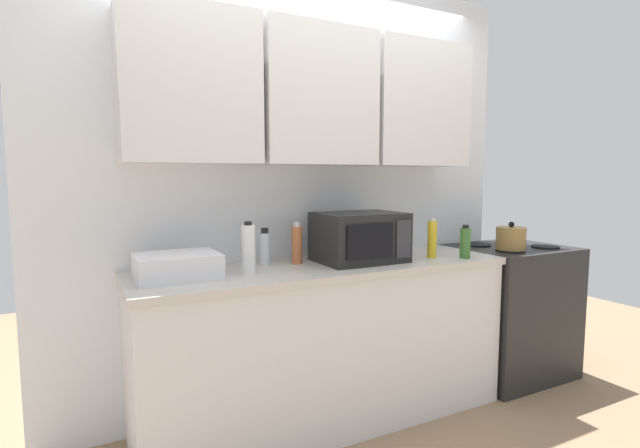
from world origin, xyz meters
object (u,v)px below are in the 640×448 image
dish_rack (177,266)px  bottle_white_jar (248,249)px  kettle (511,238)px  stove_range (508,310)px  microwave (360,237)px  bottle_yellow_mustard (432,239)px  bottle_spice_jar (297,244)px  bottle_clear_tall (265,247)px  bottle_green_oil (465,243)px

dish_rack → bottle_white_jar: bearing=-8.6°
kettle → dish_rack: bearing=175.6°
stove_range → bottle_white_jar: 1.99m
microwave → bottle_yellow_mustard: 0.46m
kettle → bottle_white_jar: bearing=176.4°
dish_rack → bottle_yellow_mustard: size_ratio=1.60×
bottle_yellow_mustard → bottle_white_jar: bearing=177.1°
bottle_spice_jar → bottle_yellow_mustard: (0.80, -0.19, 0.01)m
microwave → bottle_yellow_mustard: size_ratio=2.02×
bottle_clear_tall → bottle_white_jar: bearing=-129.7°
microwave → bottle_spice_jar: microwave is taller
bottle_spice_jar → bottle_green_oil: size_ratio=1.17×
microwave → bottle_white_jar: bearing=-176.5°
kettle → bottle_white_jar: 1.74m
microwave → dish_rack: size_ratio=1.26×
microwave → bottle_yellow_mustard: microwave is taller
bottle_yellow_mustard → bottle_clear_tall: 1.00m
bottle_clear_tall → bottle_white_jar: 0.25m
bottle_white_jar → kettle: bearing=-3.6°
stove_range → bottle_white_jar: (-1.91, -0.03, 0.57)m
dish_rack → bottle_clear_tall: bottle_clear_tall is taller
bottle_clear_tall → bottle_green_oil: (1.13, -0.35, -0.00)m
dish_rack → bottle_white_jar: size_ratio=1.44×
bottle_white_jar → bottle_green_oil: bearing=-7.0°
bottle_clear_tall → bottle_green_oil: bearing=-17.1°
kettle → bottle_green_oil: (-0.44, -0.05, 0.01)m
kettle → microwave: bearing=171.9°
bottle_yellow_mustard → bottle_white_jar: size_ratio=0.90×
stove_range → bottle_green_oil: bearing=-162.9°
stove_range → bottle_green_oil: bottle_green_oil is taller
bottle_green_oil → bottle_yellow_mustard: bearing=148.6°
microwave → bottle_spice_jar: 0.36m
microwave → bottle_green_oil: microwave is taller
bottle_spice_jar → microwave: bearing=-15.3°
microwave → bottle_spice_jar: (-0.35, 0.10, -0.03)m
microwave → bottle_yellow_mustard: (0.45, -0.10, -0.03)m
stove_range → microwave: microwave is taller
bottle_green_oil → dish_rack: bearing=172.7°
kettle → microwave: 1.07m
bottle_spice_jar → bottle_clear_tall: size_ratio=1.14×
bottle_clear_tall → bottle_white_jar: bottle_white_jar is taller
bottle_spice_jar → bottle_white_jar: bottle_white_jar is taller
stove_range → bottle_clear_tall: 1.84m
kettle → bottle_yellow_mustard: bearing=175.1°
kettle → bottle_clear_tall: size_ratio=0.91×
stove_range → bottle_yellow_mustard: 0.97m
microwave → dish_rack: microwave is taller
dish_rack → kettle: bearing=-4.4°
dish_rack → bottle_green_oil: bearing=-7.3°
bottle_yellow_mustard → bottle_green_oil: (0.17, -0.10, -0.02)m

